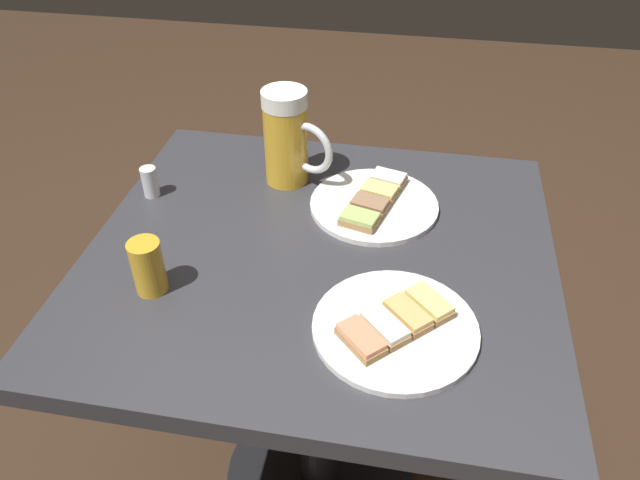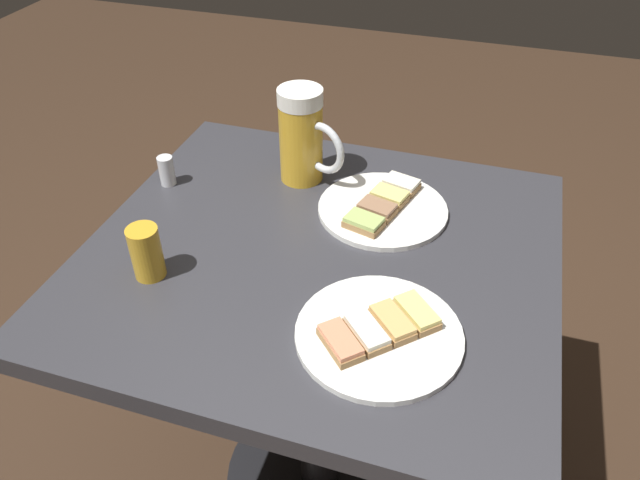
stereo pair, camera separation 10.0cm
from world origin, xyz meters
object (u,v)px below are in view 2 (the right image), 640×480
object	(u,v)px
beer_mug	(303,137)
salt_shaker	(167,171)
plate_far	(383,207)
beer_glass_small	(146,252)
plate_near	(379,332)

from	to	relation	value
beer_mug	salt_shaker	xyz separation A→B (m)	(-0.10, 0.24, -0.06)
plate_far	beer_mug	size ratio (longest dim) A/B	1.27
plate_far	beer_glass_small	xyz separation A→B (m)	(-0.28, 0.31, 0.04)
plate_near	beer_mug	world-z (taller)	beer_mug
beer_glass_small	salt_shaker	world-z (taller)	beer_glass_small
beer_mug	plate_far	bearing A→B (deg)	-109.90
plate_near	salt_shaker	size ratio (longest dim) A/B	4.11
beer_mug	beer_glass_small	size ratio (longest dim) A/B	2.06
plate_far	beer_mug	xyz separation A→B (m)	(0.06, 0.17, 0.08)
plate_far	beer_mug	distance (m)	0.20
beer_glass_small	plate_far	bearing A→B (deg)	-48.46
plate_far	beer_mug	world-z (taller)	beer_mug
beer_mug	beer_glass_small	world-z (taller)	beer_mug
beer_glass_small	salt_shaker	xyz separation A→B (m)	(0.24, 0.10, -0.02)
plate_near	beer_glass_small	bearing A→B (deg)	86.76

